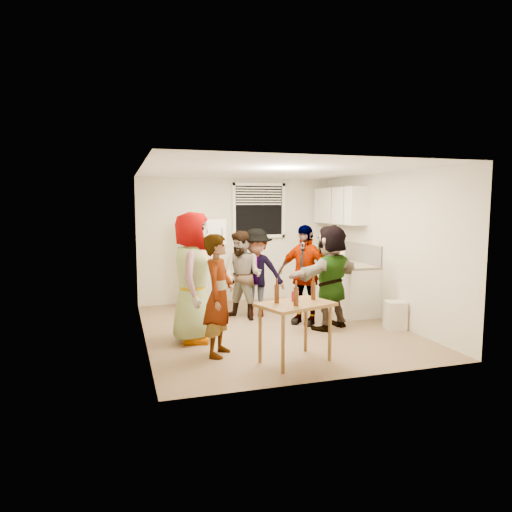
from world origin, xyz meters
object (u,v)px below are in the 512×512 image
object	(u,v)px
guest_stripe	(219,355)
trash_bin	(395,313)
guest_grey	(193,341)
guest_back_right	(256,316)
guest_orange	(330,328)
blue_cup	(344,266)
beer_bottle_table	(296,306)
guest_black	(304,323)
beer_bottle_counter	(338,262)
wine_bottle	(320,255)
red_cup	(295,301)
serving_table	(295,362)
refrigerator	(205,263)
kettle	(333,260)
guest_back_left	(243,319)

from	to	relation	value
guest_stripe	trash_bin	bearing A→B (deg)	-52.02
guest_grey	guest_back_right	world-z (taller)	guest_grey
guest_orange	guest_stripe	bearing A→B (deg)	-4.03
guest_grey	guest_stripe	size ratio (longest dim) A/B	1.17
blue_cup	beer_bottle_table	xyz separation A→B (m)	(-1.74, -2.07, -0.14)
guest_stripe	guest_black	xyz separation A→B (m)	(1.69, 1.15, 0.00)
blue_cup	beer_bottle_table	size ratio (longest dim) A/B	0.54
beer_bottle_counter	guest_grey	bearing A→B (deg)	-157.80
beer_bottle_counter	guest_back_right	world-z (taller)	beer_bottle_counter
trash_bin	wine_bottle	bearing A→B (deg)	92.26
guest_back_right	beer_bottle_counter	bearing A→B (deg)	21.82
trash_bin	guest_back_right	world-z (taller)	trash_bin
trash_bin	beer_bottle_table	xyz separation A→B (m)	(-2.16, -1.12, 0.51)
guest_stripe	guest_back_right	size ratio (longest dim) A/B	1.03
red_cup	guest_back_right	world-z (taller)	red_cup
guest_orange	serving_table	bearing A→B (deg)	24.03
wine_bottle	blue_cup	distance (m)	1.71
guest_orange	trash_bin	bearing A→B (deg)	135.84
red_cup	guest_black	world-z (taller)	red_cup
guest_back_right	guest_grey	bearing A→B (deg)	-117.63
refrigerator	guest_orange	size ratio (longest dim) A/B	1.02
serving_table	guest_grey	world-z (taller)	serving_table
guest_grey	blue_cup	bearing A→B (deg)	-60.24
wine_bottle	beer_bottle_table	distance (m)	4.28
kettle	serving_table	xyz separation A→B (m)	(-1.90, -2.76, -0.90)
wine_bottle	guest_grey	size ratio (longest dim) A/B	0.15
trash_bin	beer_bottle_counter	bearing A→B (deg)	99.65
wine_bottle	blue_cup	xyz separation A→B (m)	(-0.31, -1.68, -0.00)
guest_black	guest_stripe	bearing A→B (deg)	-97.10
blue_cup	guest_grey	bearing A→B (deg)	-166.72
beer_bottle_counter	blue_cup	size ratio (longest dim) A/B	1.96
serving_table	guest_grey	distance (m)	1.67
kettle	guest_stripe	distance (m)	3.66
beer_bottle_counter	guest_orange	xyz separation A→B (m)	(-0.72, -1.16, -0.90)
guest_back_right	guest_orange	world-z (taller)	guest_back_right
guest_back_left	guest_back_right	bearing A→B (deg)	76.38
trash_bin	guest_back_right	size ratio (longest dim) A/B	0.28
wine_bottle	trash_bin	xyz separation A→B (m)	(0.10, -2.63, -0.65)
trash_bin	guest_back_left	distance (m)	2.53
beer_bottle_counter	guest_back_left	bearing A→B (deg)	-173.75
guest_black	refrigerator	bearing A→B (deg)	176.03
wine_bottle	beer_bottle_counter	xyz separation A→B (m)	(-0.15, -1.14, -0.00)
serving_table	beer_bottle_table	size ratio (longest dim) A/B	3.99
guest_stripe	guest_back_left	bearing A→B (deg)	4.89
guest_stripe	guest_back_left	xyz separation A→B (m)	(0.79, 1.72, 0.00)
wine_bottle	guest_back_left	bearing A→B (deg)	-146.86
serving_table	guest_orange	size ratio (longest dim) A/B	0.54
trash_bin	guest_stripe	size ratio (longest dim) A/B	0.28
kettle	red_cup	xyz separation A→B (m)	(-1.86, -2.66, -0.14)
kettle	guest_black	bearing A→B (deg)	-159.29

